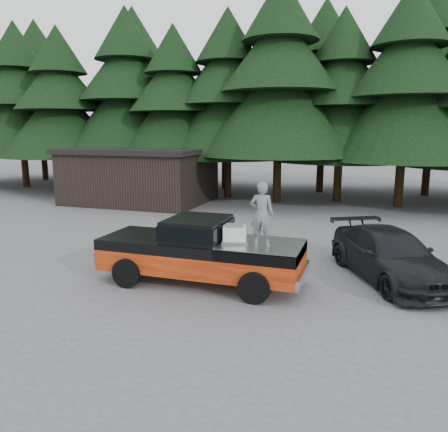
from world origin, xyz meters
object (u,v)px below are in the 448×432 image
(air_compressor, at_px, (235,235))
(utility_building, at_px, (140,175))
(pickup_truck, at_px, (201,261))
(parked_car, at_px, (390,255))
(man_on_bed, at_px, (262,214))

(air_compressor, distance_m, utility_building, 16.00)
(utility_building, bearing_deg, pickup_truck, -54.61)
(pickup_truck, relative_size, parked_car, 1.19)
(air_compressor, xyz_separation_m, man_on_bed, (0.80, -0.15, 0.65))
(air_compressor, distance_m, man_on_bed, 1.04)
(man_on_bed, bearing_deg, pickup_truck, -10.63)
(pickup_truck, xyz_separation_m, man_on_bed, (1.84, -0.25, 1.53))
(parked_car, bearing_deg, pickup_truck, 174.73)
(parked_car, bearing_deg, man_on_bed, -172.31)
(pickup_truck, bearing_deg, man_on_bed, -7.67)
(parked_car, relative_size, utility_building, 0.60)
(air_compressor, height_order, parked_car, air_compressor)
(pickup_truck, distance_m, man_on_bed, 2.41)
(pickup_truck, height_order, utility_building, utility_building)
(pickup_truck, height_order, parked_car, parked_car)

